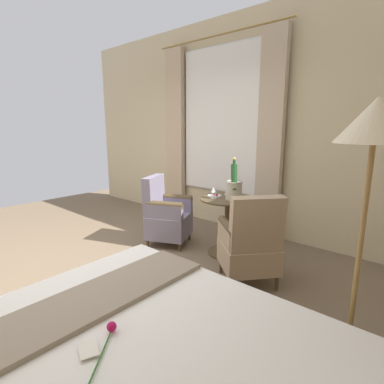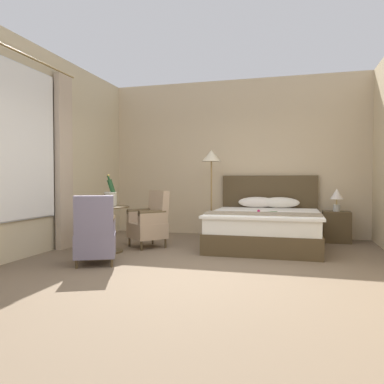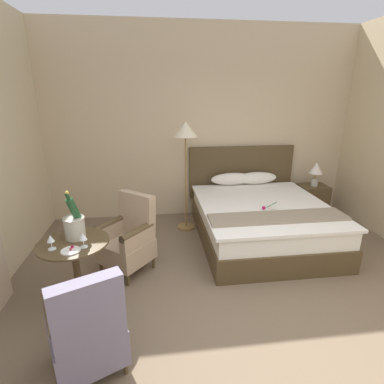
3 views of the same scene
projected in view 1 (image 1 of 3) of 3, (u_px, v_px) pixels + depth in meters
ground_plane at (72, 282)px, 3.12m from camera, size 7.79×7.79×0.00m
wall_window_side at (223, 127)px, 4.74m from camera, size 0.27×6.41×3.19m
floor_lamp_brass at (372, 150)px, 1.46m from camera, size 0.37×0.37×1.72m
side_table_round at (227, 222)px, 3.74m from camera, size 0.69×0.69×0.73m
champagne_bucket at (234, 187)px, 3.58m from camera, size 0.21×0.21×0.51m
wine_glass_near_bucket at (227, 187)px, 3.85m from camera, size 0.07×0.07×0.14m
wine_glass_near_edge at (214, 190)px, 3.64m from camera, size 0.07×0.07×0.14m
snack_plate at (215, 196)px, 3.78m from camera, size 0.18×0.18×0.04m
armchair_by_window at (250, 244)px, 3.00m from camera, size 0.76×0.76×0.96m
armchair_facing_bed at (166, 215)px, 4.09m from camera, size 0.70×0.71×0.94m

